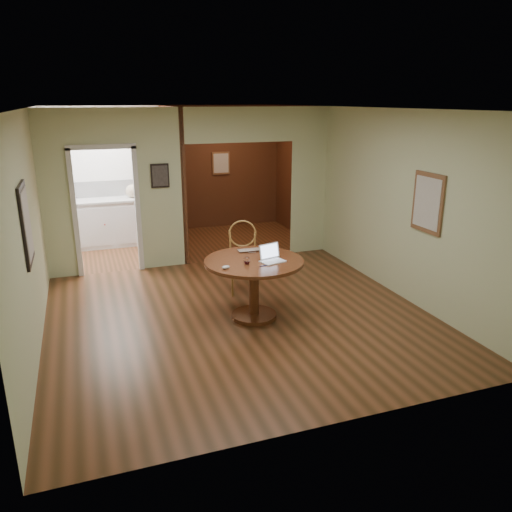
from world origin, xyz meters
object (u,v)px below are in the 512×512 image
object	(u,v)px
open_laptop	(271,256)
closed_laptop	(251,251)
dining_table	(254,275)
chair	(243,253)

from	to	relation	value
open_laptop	closed_laptop	distance (m)	0.46
open_laptop	closed_laptop	size ratio (longest dim) A/B	1.06
open_laptop	closed_laptop	world-z (taller)	open_laptop
dining_table	open_laptop	distance (m)	0.35
chair	closed_laptop	xyz separation A→B (m)	(-0.10, -0.65, 0.22)
open_laptop	closed_laptop	bearing A→B (deg)	91.66
open_laptop	chair	bearing A→B (deg)	76.76
open_laptop	closed_laptop	xyz separation A→B (m)	(-0.13, 0.44, -0.05)
chair	open_laptop	xyz separation A→B (m)	(0.03, -1.09, 0.27)
dining_table	open_laptop	size ratio (longest dim) A/B	3.80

